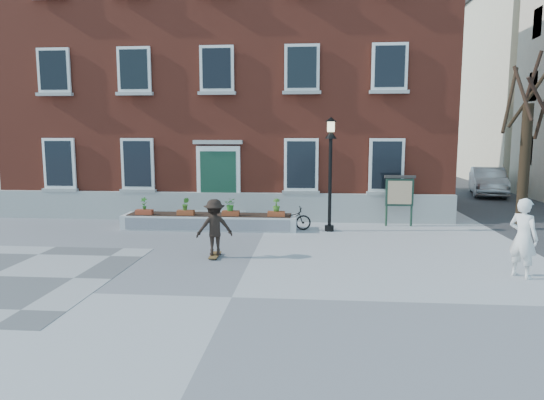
# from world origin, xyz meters

# --- Properties ---
(ground) EXTENTS (100.00, 100.00, 0.00)m
(ground) POSITION_xyz_m (0.00, 0.00, 0.00)
(ground) COLOR #9D9DA0
(ground) RESTS_ON ground
(distant_building) EXTENTS (10.00, 12.00, 13.00)m
(distant_building) POSITION_xyz_m (-18.00, 20.00, 6.50)
(distant_building) COLOR #C2B39C
(distant_building) RESTS_ON ground
(bicycle) EXTENTS (1.65, 0.80, 0.83)m
(bicycle) POSITION_xyz_m (0.81, 7.15, 0.42)
(bicycle) COLOR black
(bicycle) RESTS_ON ground
(parked_car) EXTENTS (2.59, 4.90, 1.53)m
(parked_car) POSITION_xyz_m (11.27, 17.86, 0.77)
(parked_car) COLOR #B9BCBE
(parked_car) RESTS_ON ground
(bystander) EXTENTS (0.78, 0.82, 1.89)m
(bystander) POSITION_xyz_m (6.58, 2.00, 0.94)
(bystander) COLOR white
(bystander) RESTS_ON ground
(brick_building) EXTENTS (18.40, 10.85, 12.60)m
(brick_building) POSITION_xyz_m (-2.00, 13.98, 6.30)
(brick_building) COLOR maroon
(brick_building) RESTS_ON ground
(planter_assembly) EXTENTS (6.20, 1.12, 1.15)m
(planter_assembly) POSITION_xyz_m (-1.99, 7.18, 0.31)
(planter_assembly) COLOR silver
(planter_assembly) RESTS_ON ground
(bare_tree) EXTENTS (1.83, 1.83, 6.16)m
(bare_tree) POSITION_xyz_m (9.01, 8.01, 2.79)
(bare_tree) COLOR black
(bare_tree) RESTS_ON ground
(lamp_post) EXTENTS (0.40, 0.40, 3.93)m
(lamp_post) POSITION_xyz_m (2.24, 7.15, 2.54)
(lamp_post) COLOR black
(lamp_post) RESTS_ON ground
(notice_board) EXTENTS (1.10, 0.16, 1.87)m
(notice_board) POSITION_xyz_m (4.81, 8.27, 1.26)
(notice_board) COLOR #1A3522
(notice_board) RESTS_ON ground
(skateboarder) EXTENTS (1.12, 0.85, 1.61)m
(skateboarder) POSITION_xyz_m (-1.01, 3.23, 0.84)
(skateboarder) COLOR brown
(skateboarder) RESTS_ON ground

